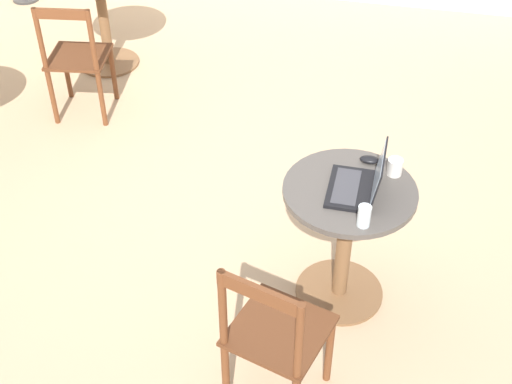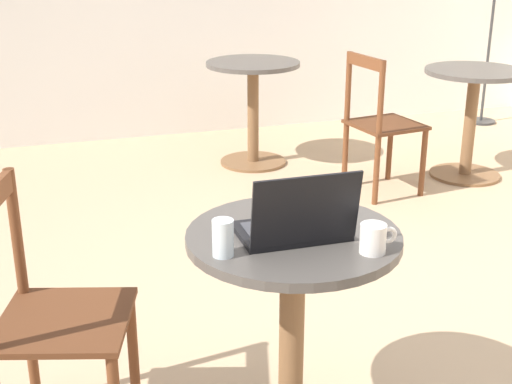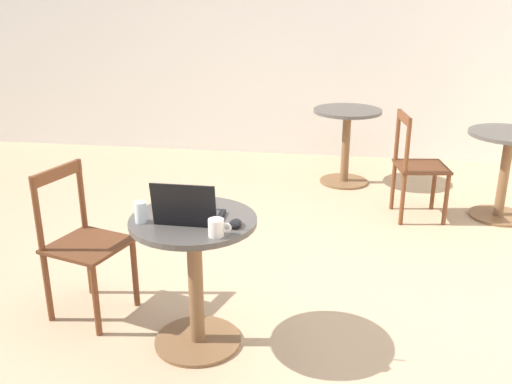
{
  "view_description": "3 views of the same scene",
  "coord_description": "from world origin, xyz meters",
  "px_view_note": "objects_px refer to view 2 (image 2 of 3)",
  "views": [
    {
      "loc": [
        -3.11,
        -0.74,
        2.9
      ],
      "look_at": [
        -0.41,
        -0.13,
        0.59
      ],
      "focal_mm": 50.0,
      "sensor_mm": 36.0,
      "label": 1
    },
    {
      "loc": [
        -1.15,
        -2.43,
        1.59
      ],
      "look_at": [
        -0.37,
        0.06,
        0.62
      ],
      "focal_mm": 50.0,
      "sensor_mm": 36.0,
      "label": 2
    },
    {
      "loc": [
        0.26,
        -3.18,
        1.84
      ],
      "look_at": [
        -0.22,
        -0.03,
        0.68
      ],
      "focal_mm": 40.0,
      "sensor_mm": 36.0,
      "label": 3
    }
  ],
  "objects_px": {
    "chair_mid_left": "(380,125)",
    "mug": "(374,238)",
    "chair_near_left": "(51,320)",
    "laptop": "(295,224)",
    "cafe_table_near": "(292,302)",
    "cafe_table_mid": "(472,105)",
    "mouse": "(374,228)",
    "cafe_table_far": "(253,95)",
    "drinking_glass": "(223,238)"
  },
  "relations": [
    {
      "from": "chair_mid_left",
      "to": "mug",
      "type": "distance_m",
      "value": 2.55
    },
    {
      "from": "chair_near_left",
      "to": "chair_mid_left",
      "type": "xyz_separation_m",
      "value": [
        2.06,
        1.83,
        0.0
      ]
    },
    {
      "from": "chair_mid_left",
      "to": "laptop",
      "type": "bearing_deg",
      "value": -122.99
    },
    {
      "from": "cafe_table_near",
      "to": "mug",
      "type": "xyz_separation_m",
      "value": [
        0.17,
        -0.19,
        0.28
      ]
    },
    {
      "from": "cafe_table_mid",
      "to": "mouse",
      "type": "bearing_deg",
      "value": -129.64
    },
    {
      "from": "cafe_table_far",
      "to": "mouse",
      "type": "distance_m",
      "value": 2.99
    },
    {
      "from": "cafe_table_near",
      "to": "mouse",
      "type": "xyz_separation_m",
      "value": [
        0.23,
        -0.07,
        0.25
      ]
    },
    {
      "from": "cafe_table_mid",
      "to": "cafe_table_near",
      "type": "bearing_deg",
      "value": -133.9
    },
    {
      "from": "mouse",
      "to": "cafe_table_far",
      "type": "bearing_deg",
      "value": 79.63
    },
    {
      "from": "cafe_table_near",
      "to": "cafe_table_far",
      "type": "bearing_deg",
      "value": 74.99
    },
    {
      "from": "mug",
      "to": "drinking_glass",
      "type": "height_order",
      "value": "drinking_glass"
    },
    {
      "from": "chair_mid_left",
      "to": "mouse",
      "type": "height_order",
      "value": "chair_mid_left"
    },
    {
      "from": "chair_mid_left",
      "to": "chair_near_left",
      "type": "bearing_deg",
      "value": -138.49
    },
    {
      "from": "chair_mid_left",
      "to": "laptop",
      "type": "xyz_separation_m",
      "value": [
        -1.35,
        -2.08,
        0.34
      ]
    },
    {
      "from": "mouse",
      "to": "cafe_table_near",
      "type": "bearing_deg",
      "value": 163.6
    },
    {
      "from": "chair_near_left",
      "to": "laptop",
      "type": "xyz_separation_m",
      "value": [
        0.71,
        -0.26,
        0.34
      ]
    },
    {
      "from": "chair_mid_left",
      "to": "mouse",
      "type": "xyz_separation_m",
      "value": [
        -1.11,
        -2.11,
        0.31
      ]
    },
    {
      "from": "cafe_table_near",
      "to": "chair_mid_left",
      "type": "height_order",
      "value": "chair_mid_left"
    },
    {
      "from": "cafe_table_mid",
      "to": "mug",
      "type": "height_order",
      "value": "mug"
    },
    {
      "from": "drinking_glass",
      "to": "chair_mid_left",
      "type": "bearing_deg",
      "value": 53.37
    },
    {
      "from": "cafe_table_mid",
      "to": "cafe_table_far",
      "type": "xyz_separation_m",
      "value": [
        -1.3,
        0.71,
        0.0
      ]
    },
    {
      "from": "chair_mid_left",
      "to": "mug",
      "type": "height_order",
      "value": "chair_mid_left"
    },
    {
      "from": "mug",
      "to": "drinking_glass",
      "type": "bearing_deg",
      "value": 165.24
    },
    {
      "from": "cafe_table_far",
      "to": "drinking_glass",
      "type": "xyz_separation_m",
      "value": [
        -1.01,
        -2.95,
        0.29
      ]
    },
    {
      "from": "laptop",
      "to": "mug",
      "type": "relative_size",
      "value": 2.87
    },
    {
      "from": "cafe_table_near",
      "to": "chair_near_left",
      "type": "relative_size",
      "value": 0.83
    },
    {
      "from": "mug",
      "to": "laptop",
      "type": "bearing_deg",
      "value": 138.8
    },
    {
      "from": "cafe_table_near",
      "to": "mug",
      "type": "height_order",
      "value": "mug"
    },
    {
      "from": "laptop",
      "to": "mug",
      "type": "bearing_deg",
      "value": -41.2
    },
    {
      "from": "cafe_table_mid",
      "to": "mug",
      "type": "bearing_deg",
      "value": -129.05
    },
    {
      "from": "chair_mid_left",
      "to": "mug",
      "type": "relative_size",
      "value": 7.93
    },
    {
      "from": "cafe_table_mid",
      "to": "laptop",
      "type": "bearing_deg",
      "value": -133.5
    },
    {
      "from": "cafe_table_near",
      "to": "laptop",
      "type": "bearing_deg",
      "value": -103.96
    },
    {
      "from": "chair_near_left",
      "to": "drinking_glass",
      "type": "height_order",
      "value": "chair_near_left"
    },
    {
      "from": "cafe_table_near",
      "to": "mug",
      "type": "distance_m",
      "value": 0.38
    },
    {
      "from": "mug",
      "to": "cafe_table_mid",
      "type": "bearing_deg",
      "value": 50.95
    },
    {
      "from": "mouse",
      "to": "drinking_glass",
      "type": "relative_size",
      "value": 0.94
    },
    {
      "from": "chair_near_left",
      "to": "mouse",
      "type": "bearing_deg",
      "value": -16.55
    },
    {
      "from": "cafe_table_near",
      "to": "cafe_table_far",
      "type": "height_order",
      "value": "same"
    },
    {
      "from": "cafe_table_near",
      "to": "chair_mid_left",
      "type": "distance_m",
      "value": 2.44
    },
    {
      "from": "chair_near_left",
      "to": "mug",
      "type": "height_order",
      "value": "chair_near_left"
    },
    {
      "from": "cafe_table_far",
      "to": "chair_mid_left",
      "type": "relative_size",
      "value": 0.83
    },
    {
      "from": "cafe_table_mid",
      "to": "chair_mid_left",
      "type": "distance_m",
      "value": 0.73
    },
    {
      "from": "cafe_table_mid",
      "to": "laptop",
      "type": "height_order",
      "value": "laptop"
    },
    {
      "from": "drinking_glass",
      "to": "cafe_table_mid",
      "type": "bearing_deg",
      "value": 44.08
    },
    {
      "from": "mug",
      "to": "drinking_glass",
      "type": "xyz_separation_m",
      "value": [
        -0.41,
        0.11,
        0.01
      ]
    },
    {
      "from": "mug",
      "to": "drinking_glass",
      "type": "distance_m",
      "value": 0.42
    },
    {
      "from": "cafe_table_mid",
      "to": "chair_near_left",
      "type": "height_order",
      "value": "chair_near_left"
    },
    {
      "from": "chair_mid_left",
      "to": "drinking_glass",
      "type": "relative_size",
      "value": 8.29
    },
    {
      "from": "cafe_table_far",
      "to": "mouse",
      "type": "xyz_separation_m",
      "value": [
        -0.54,
        -2.93,
        0.25
      ]
    }
  ]
}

